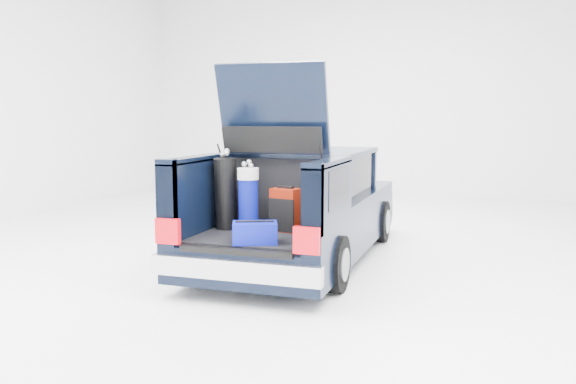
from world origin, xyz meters
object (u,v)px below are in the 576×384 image
(car, at_px, (302,208))
(blue_duffel, at_px, (255,233))
(blue_golf_bag, at_px, (248,199))
(black_golf_bag, at_px, (226,193))
(red_suitcase, at_px, (285,210))

(car, bearing_deg, blue_duffel, -86.88)
(car, xyz_separation_m, blue_golf_bag, (-0.21, -1.39, 0.29))
(car, distance_m, black_golf_bag, 1.48)
(red_suitcase, xyz_separation_m, black_golf_bag, (-0.70, -0.06, 0.17))
(blue_golf_bag, bearing_deg, blue_duffel, -64.81)
(black_golf_bag, height_order, blue_duffel, black_golf_bag)
(car, relative_size, blue_duffel, 8.84)
(blue_golf_bag, bearing_deg, black_golf_bag, 171.36)
(blue_golf_bag, distance_m, blue_duffel, 0.74)
(black_golf_bag, bearing_deg, car, 85.12)
(red_suitcase, bearing_deg, black_golf_bag, -163.61)
(car, distance_m, red_suitcase, 1.32)
(blue_golf_bag, bearing_deg, red_suitcase, 9.88)
(black_golf_bag, xyz_separation_m, blue_golf_bag, (0.29, -0.03, -0.05))
(car, bearing_deg, black_golf_bag, -110.27)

